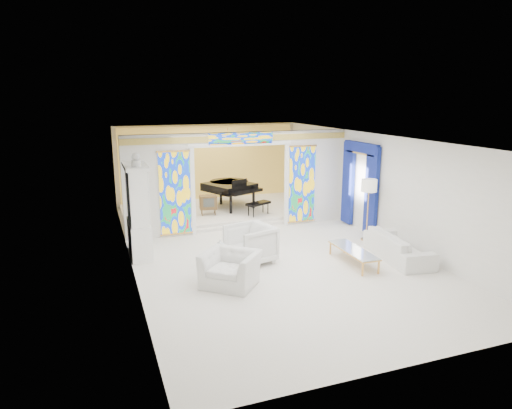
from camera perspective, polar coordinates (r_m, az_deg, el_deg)
name	(u,v)px	position (r m, az deg, el deg)	size (l,w,h in m)	color
floor	(263,248)	(12.52, 0.93, -5.46)	(12.00, 12.00, 0.00)	white
ceiling	(264,138)	(11.89, 0.98, 8.35)	(7.00, 12.00, 0.02)	white
wall_back	(208,164)	(17.76, -5.97, 5.11)	(7.00, 0.02, 3.00)	white
wall_front	(410,276)	(7.07, 18.71, -8.51)	(7.00, 0.02, 3.00)	white
wall_left	(128,205)	(11.38, -15.75, -0.05)	(0.02, 12.00, 3.00)	white
wall_right	(376,186)	(13.73, 14.75, 2.27)	(0.02, 12.00, 3.00)	white
partition_wall	(240,177)	(13.93, -1.97, 3.51)	(7.00, 0.22, 3.00)	white
stained_glass_left	(175,193)	(13.43, -10.08, 1.39)	(0.90, 0.04, 2.40)	gold
stained_glass_right	(302,184)	(14.65, 5.76, 2.53)	(0.90, 0.04, 2.40)	gold
stained_glass_transom	(241,138)	(13.68, -1.87, 8.26)	(2.00, 0.04, 0.34)	gold
alcove_platform	(222,210)	(16.23, -4.22, -0.73)	(6.80, 3.80, 0.18)	white
gold_curtain_back	(209,164)	(17.65, -5.87, 5.05)	(6.70, 0.10, 2.90)	#E4B74F
chandelier	(228,141)	(15.77, -3.56, 7.95)	(0.48, 0.48, 0.30)	gold
blue_drapes	(360,179)	(14.23, 12.85, 3.08)	(0.14, 1.85, 2.65)	navy
china_cabinet	(138,211)	(12.06, -14.54, -0.85)	(0.56, 1.46, 2.72)	white
armchair_left	(230,269)	(10.06, -3.24, -8.04)	(1.16, 1.01, 0.75)	white
armchair_right	(250,244)	(11.34, -0.70, -4.96)	(1.02, 1.05, 0.95)	silver
sofa	(398,246)	(12.21, 17.36, -4.98)	(2.24, 0.87, 0.65)	silver
side_table	(220,255)	(10.98, -4.47, -6.35)	(0.48, 0.48, 0.53)	white
vase	(220,244)	(10.89, -4.50, -4.92)	(0.20, 0.20, 0.21)	white
coffee_table	(353,250)	(11.54, 12.08, -5.64)	(0.55, 1.69, 0.38)	silver
floor_lamp	(369,188)	(13.21, 13.93, 1.95)	(0.45, 0.45, 1.77)	gold
grand_piano	(230,187)	(16.26, -3.23, 2.26)	(2.03, 3.02, 1.07)	black
tv_console	(208,202)	(15.24, -5.99, 0.28)	(0.61, 0.45, 0.65)	brown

